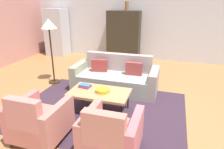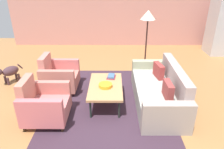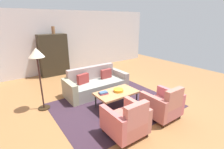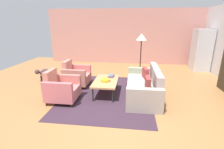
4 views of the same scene
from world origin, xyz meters
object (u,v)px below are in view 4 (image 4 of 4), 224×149
at_px(couch, 145,87).
at_px(dog, 44,73).
at_px(coffee_table, 106,82).
at_px(armchair_left, 75,76).
at_px(floor_lamp, 141,41).
at_px(refrigerator, 201,50).
at_px(book_stack, 111,76).
at_px(armchair_right, 61,89).
at_px(fruit_bowl, 105,80).

bearing_deg(couch, dog, 75.44).
relative_size(coffee_table, dog, 2.04).
relative_size(armchair_left, floor_lamp, 0.51).
bearing_deg(refrigerator, couch, -39.01).
distance_m(armchair_left, floor_lamp, 2.76).
bearing_deg(book_stack, armchair_right, -52.99).
relative_size(couch, armchair_left, 2.39).
bearing_deg(coffee_table, floor_lamp, 148.31).
bearing_deg(refrigerator, dog, -69.84).
xyz_separation_m(fruit_bowl, refrigerator, (-3.34, 3.84, 0.45)).
height_order(book_stack, floor_lamp, floor_lamp).
xyz_separation_m(armchair_left, book_stack, (0.23, 1.28, 0.12)).
distance_m(floor_lamp, dog, 3.85).
distance_m(armchair_left, armchair_right, 1.20).
relative_size(armchair_left, refrigerator, 0.48).
xyz_separation_m(refrigerator, floor_lamp, (1.52, -2.76, 0.52)).
bearing_deg(refrigerator, armchair_right, -52.25).
xyz_separation_m(couch, book_stack, (-0.37, -1.07, 0.18)).
bearing_deg(couch, floor_lamp, 3.23).
relative_size(fruit_bowl, floor_lamp, 0.16).
xyz_separation_m(book_stack, refrigerator, (-2.91, 3.72, 0.46)).
xyz_separation_m(armchair_left, floor_lamp, (-1.15, 2.25, 1.10)).
relative_size(fruit_bowl, refrigerator, 0.15).
bearing_deg(couch, armchair_right, 104.13).
distance_m(book_stack, dog, 2.69).
bearing_deg(floor_lamp, armchair_left, -62.88).
relative_size(coffee_table, book_stack, 4.58).
bearing_deg(coffee_table, couch, 90.01).
bearing_deg(dog, armchair_left, 113.93).
bearing_deg(refrigerator, floor_lamp, -61.07).
relative_size(floor_lamp, dog, 2.93).
bearing_deg(coffee_table, armchair_left, -117.24).
height_order(fruit_bowl, refrigerator, refrigerator).
bearing_deg(couch, refrigerator, -39.19).
xyz_separation_m(armchair_right, fruit_bowl, (-0.53, 1.17, 0.13)).
xyz_separation_m(coffee_table, floor_lamp, (-1.75, 1.08, 1.04)).
bearing_deg(armchair_right, book_stack, 126.83).
bearing_deg(armchair_right, floor_lamp, 136.12).
height_order(armchair_left, book_stack, armchair_left).
distance_m(couch, coffee_table, 1.19).
distance_m(coffee_table, fruit_bowl, 0.10).
height_order(couch, armchair_left, armchair_left).
xyz_separation_m(fruit_bowl, book_stack, (-0.44, 0.12, -0.01)).
relative_size(armchair_left, armchair_right, 1.00).
xyz_separation_m(couch, refrigerator, (-3.28, 2.65, 0.64)).
bearing_deg(armchair_left, coffee_table, 63.24).
distance_m(refrigerator, dog, 6.79).
height_order(fruit_bowl, book_stack, fruit_bowl).
distance_m(book_stack, refrigerator, 4.75).
bearing_deg(dog, floor_lamp, 141.06).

